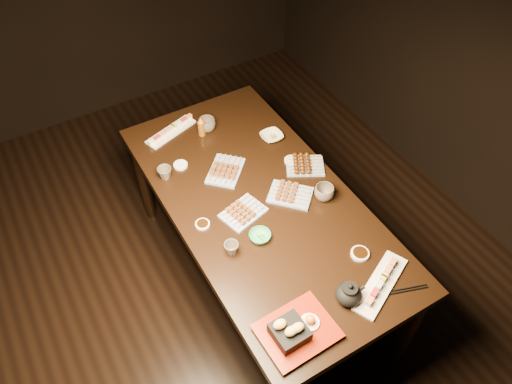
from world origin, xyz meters
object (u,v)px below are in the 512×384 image
at_px(yakitori_plate_left, 225,168).
at_px(teacup_near_left, 231,248).
at_px(edamame_bowl_green, 260,236).
at_px(teacup_far_left, 165,173).
at_px(yakitori_plate_center, 243,210).
at_px(condiment_bottle, 201,126).
at_px(tempura_tray, 298,327).
at_px(teacup_mid_right, 324,193).
at_px(sushi_platter_near, 381,282).
at_px(sushi_platter_far, 171,130).
at_px(edamame_bowl_cream, 272,136).
at_px(teacup_far_right, 207,125).
at_px(dining_table, 260,243).
at_px(teapot, 349,293).
at_px(yakitori_plate_right, 290,192).

height_order(yakitori_plate_left, teacup_near_left, teacup_near_left).
height_order(edamame_bowl_green, teacup_far_left, teacup_far_left).
xyz_separation_m(yakitori_plate_center, condiment_bottle, (0.09, 0.65, 0.04)).
relative_size(tempura_tray, teacup_mid_right, 3.08).
xyz_separation_m(yakitori_plate_center, yakitori_plate_left, (0.06, 0.31, 0.00)).
relative_size(sushi_platter_near, teacup_mid_right, 3.65).
relative_size(sushi_platter_far, edamame_bowl_cream, 2.60).
height_order(yakitori_plate_left, teacup_far_left, teacup_far_left).
distance_m(yakitori_plate_center, teacup_far_right, 0.69).
bearing_deg(dining_table, teapot, -84.12).
bearing_deg(teacup_near_left, dining_table, 36.28).
distance_m(yakitori_plate_center, teacup_near_left, 0.24).
xyz_separation_m(yakitori_plate_right, teapot, (-0.12, -0.65, 0.03)).
distance_m(yakitori_plate_center, yakitori_plate_right, 0.27).
bearing_deg(edamame_bowl_green, yakitori_plate_right, 29.62).
distance_m(edamame_bowl_green, teacup_far_left, 0.66).
relative_size(sushi_platter_near, edamame_bowl_green, 3.47).
distance_m(yakitori_plate_center, teacup_mid_right, 0.43).
bearing_deg(dining_table, teacup_far_left, 134.93).
bearing_deg(sushi_platter_far, tempura_tray, 69.11).
bearing_deg(sushi_platter_far, condiment_bottle, 125.59).
relative_size(sushi_platter_near, yakitori_plate_left, 1.63).
bearing_deg(yakitori_plate_right, yakitori_plate_center, -137.37).
height_order(teacup_far_right, condiment_bottle, condiment_bottle).
height_order(sushi_platter_near, edamame_bowl_cream, sushi_platter_near).
bearing_deg(yakitori_plate_left, yakitori_plate_center, -146.56).
xyz_separation_m(yakitori_plate_left, edamame_bowl_cream, (0.36, 0.11, -0.01)).
xyz_separation_m(sushi_platter_near, teacup_mid_right, (0.08, 0.56, 0.02)).
bearing_deg(sushi_platter_near, tempura_tray, 155.35).
bearing_deg(teacup_far_right, yakitori_plate_left, -101.12).
distance_m(teacup_near_left, teapot, 0.58).
bearing_deg(yakitori_plate_right, teacup_mid_right, 11.05).
relative_size(dining_table, sushi_platter_far, 5.48).
bearing_deg(teacup_far_left, sushi_platter_near, -62.86).
bearing_deg(yakitori_plate_right, yakitori_plate_left, 169.21).
xyz_separation_m(dining_table, edamame_bowl_green, (-0.13, -0.21, 0.39)).
height_order(yakitori_plate_right, teacup_mid_right, teacup_mid_right).
relative_size(yakitori_plate_left, edamame_bowl_green, 2.13).
bearing_deg(yakitori_plate_right, teacup_near_left, -113.34).
relative_size(yakitori_plate_center, yakitori_plate_left, 0.94).
xyz_separation_m(dining_table, edamame_bowl_cream, (0.30, 0.39, 0.39)).
height_order(yakitori_plate_center, teacup_far_left, teacup_far_left).
relative_size(dining_table, teacup_far_left, 23.56).
relative_size(dining_table, teapot, 12.87).
distance_m(sushi_platter_near, edamame_bowl_green, 0.61).
bearing_deg(teacup_far_left, yakitori_plate_left, -22.70).
xyz_separation_m(edamame_bowl_cream, condiment_bottle, (-0.34, 0.24, 0.05)).
height_order(sushi_platter_far, yakitori_plate_left, yakitori_plate_left).
relative_size(dining_table, tempura_tray, 5.70).
xyz_separation_m(sushi_platter_far, teacup_far_right, (0.20, -0.09, 0.02)).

